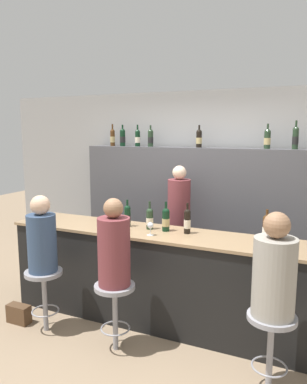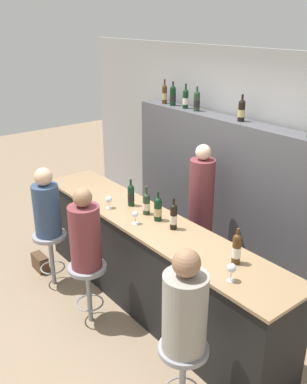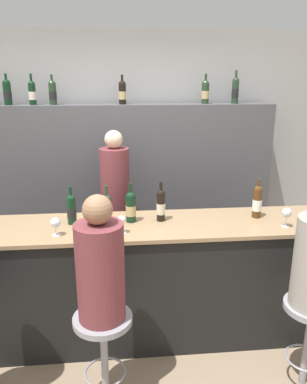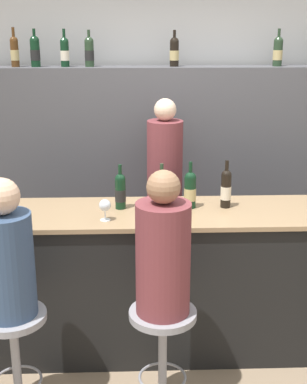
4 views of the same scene
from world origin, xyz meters
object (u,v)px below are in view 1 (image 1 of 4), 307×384
Objects in this scene: guest_seated_left at (42,238)px; guest_seated_right at (274,272)px; wine_bottle_counter_1 at (150,218)px; wine_bottle_backbar_3 at (151,138)px; wine_glass_2 at (280,239)px; handbag at (19,314)px; wine_bottle_backbar_2 at (138,138)px; guest_seated_middle at (114,248)px; bar_stool_left at (44,284)px; wine_bottle_counter_0 at (127,216)px; bartender at (179,235)px; wine_bottle_counter_3 at (187,221)px; wine_bottle_counter_4 at (266,229)px; wine_bottle_backbar_0 at (113,137)px; wine_glass_1 at (150,226)px; wine_glass_0 at (110,222)px; bar_stool_right at (271,332)px; wine_bottle_counter_2 at (166,219)px; wine_bottle_backbar_1 at (123,137)px; wine_bottle_backbar_4 at (199,138)px; bar_stool_middle at (115,299)px; wine_bottle_backbar_6 at (295,138)px; wine_bottle_backbar_5 at (267,139)px.

guest_seated_right reaches higher than guest_seated_left.
wine_bottle_counter_1 is 1.04× the size of wine_bottle_backbar_3.
handbag is (-2.60, -0.49, -1.02)m from wine_glass_2.
guest_seated_middle is (0.71, -1.89, -0.96)m from wine_bottle_backbar_2.
wine_bottle_counter_0 is at bearing 50.10° from bar_stool_left.
wine_bottle_backbar_2 is 0.18× the size of bartender.
wine_bottle_counter_4 is (0.79, 0.00, 0.00)m from wine_bottle_counter_3.
wine_bottle_backbar_2 is at bearing 111.58° from wine_bottle_counter_0.
wine_bottle_backbar_0 is 2.15m from guest_seated_left.
wine_bottle_counter_1 reaches higher than wine_glass_1.
wine_bottle_backbar_0 is 2.32× the size of wine_glass_1.
wine_glass_0 is at bearing -82.88° from wine_bottle_backbar_3.
bar_stool_right is at bearing -36.74° from wine_bottle_counter_3.
wine_bottle_backbar_3 is at bearing 143.60° from wine_glass_2.
wine_bottle_counter_2 is 2.06× the size of wine_glass_2.
bar_stool_left is 2.25m from bar_stool_right.
wine_bottle_backbar_2 is (0.24, 0.00, -0.01)m from wine_bottle_backbar_1.
wine_bottle_backbar_1 is at bearing 141.29° from guest_seated_right.
wine_bottle_backbar_0 reaches higher than guest_seated_left.
wine_bottle_backbar_2 is (0.41, 0.00, -0.00)m from wine_bottle_backbar_0.
wine_bottle_backbar_4 reaches higher than wine_glass_0.
wine_bottle_backbar_4 is at bearing 130.63° from wine_glass_2.
guest_seated_right reaches higher than wine_glass_2.
guest_seated_right reaches higher than wine_glass_0.
handbag is at bearing -150.12° from wine_bottle_counter_1.
wine_bottle_backbar_1 is 2.24× the size of wine_glass_1.
wine_glass_1 is (0.11, -0.22, -0.02)m from wine_bottle_counter_1.
wine_bottle_counter_2 is 1.39m from guest_seated_right.
bar_stool_left is at bearing -146.02° from wine_bottle_counter_2.
wine_bottle_counter_3 is 1.61m from bar_stool_left.
wine_bottle_backbar_4 is 0.36× the size of guest_seated_right.
wine_glass_0 is 0.84m from bar_stool_middle.
wine_bottle_backbar_4 reaches higher than bar_stool_left.
wine_bottle_counter_0 is 0.37× the size of guest_seated_right.
bar_stool_right is (0.01, -0.49, -0.61)m from wine_glass_2.
wine_bottle_backbar_1 is 0.47× the size of bar_stool_middle.
bar_stool_middle is (-0.03, -0.71, -0.62)m from wine_bottle_counter_1.
wine_bottle_counter_1 reaches higher than wine_bottle_counter_0.
wine_bottle_backbar_6 is at bearing -0.00° from wine_bottle_backbar_4.
wine_bottle_counter_4 is at bearing 0.00° from wine_bottle_counter_0.
wine_bottle_backbar_5 is 1.67m from wine_glass_2.
wine_bottle_backbar_0 is (-1.57, 1.18, 0.83)m from wine_bottle_counter_3.
bar_stool_middle is (0.95, -1.89, -1.46)m from wine_bottle_backbar_1.
wine_glass_1 is 0.08× the size of bartender.
wine_bottle_counter_3 is 1.00× the size of wine_bottle_counter_4.
guest_seated_left is 0.48× the size of bartender.
bar_stool_middle is at bearing 0.00° from guest_seated_left.
wine_bottle_counter_4 is 0.39× the size of guest_seated_middle.
wine_bottle_backbar_0 is at bearing -180.00° from wine_bottle_backbar_5.
wine_bottle_backbar_6 is 1.29× the size of handbag.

